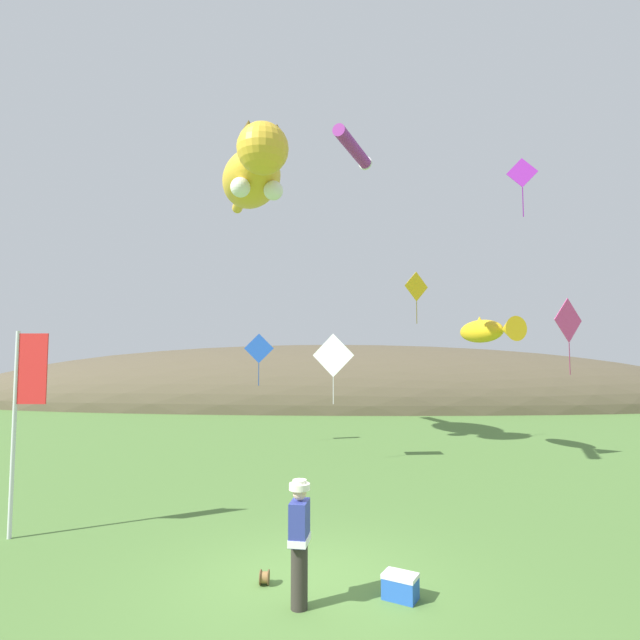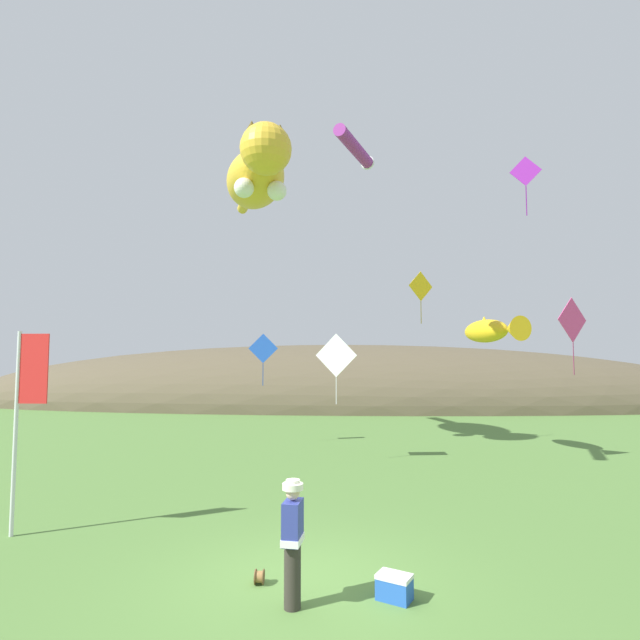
% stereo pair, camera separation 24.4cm
% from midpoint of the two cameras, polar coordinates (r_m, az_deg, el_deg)
% --- Properties ---
extents(ground_plane, '(120.00, 120.00, 0.00)m').
position_cam_midpoint_polar(ground_plane, '(8.76, -1.99, -27.97)').
color(ground_plane, '#517A38').
extents(distant_hill_ridge, '(58.54, 14.95, 8.82)m').
position_cam_midpoint_polar(distant_hill_ridge, '(37.67, 1.25, -9.57)').
color(distant_hill_ridge, brown).
rests_on(distant_hill_ridge, ground).
extents(festival_attendant, '(0.31, 0.45, 1.77)m').
position_cam_midpoint_polar(festival_attendant, '(7.73, -3.36, -23.69)').
color(festival_attendant, '#332D28').
rests_on(festival_attendant, ground).
extents(kite_spool, '(0.14, 0.23, 0.23)m').
position_cam_midpoint_polar(kite_spool, '(8.76, -7.26, -27.15)').
color(kite_spool, olive).
rests_on(kite_spool, ground).
extents(picnic_cooler, '(0.58, 0.51, 0.36)m').
position_cam_midpoint_polar(picnic_cooler, '(8.33, 8.23, -27.89)').
color(picnic_cooler, blue).
rests_on(picnic_cooler, ground).
extents(festival_banner_pole, '(0.66, 0.08, 4.04)m').
position_cam_midpoint_polar(festival_banner_pole, '(11.67, -31.35, -7.93)').
color(festival_banner_pole, silver).
rests_on(festival_banner_pole, ground).
extents(kite_giant_cat, '(3.58, 7.78, 2.45)m').
position_cam_midpoint_polar(kite_giant_cat, '(20.79, -7.98, 16.08)').
color(kite_giant_cat, gold).
extents(kite_fish_windsock, '(1.85, 3.29, 0.98)m').
position_cam_midpoint_polar(kite_fish_windsock, '(19.09, 18.18, -1.15)').
color(kite_fish_windsock, gold).
extents(kite_tube_streamer, '(1.24, 2.52, 0.44)m').
position_cam_midpoint_polar(kite_tube_streamer, '(15.45, 3.38, 19.00)').
color(kite_tube_streamer, '#8C268C').
extents(kite_diamond_pink, '(1.07, 0.70, 2.17)m').
position_cam_midpoint_polar(kite_diamond_pink, '(15.68, 26.11, -0.09)').
color(kite_diamond_pink, '#E53F8C').
extents(kite_diamond_white, '(1.40, 0.45, 2.37)m').
position_cam_midpoint_polar(kite_diamond_white, '(16.85, 1.10, -4.10)').
color(kite_diamond_white, white).
extents(kite_diamond_gold, '(1.03, 0.64, 2.10)m').
position_cam_midpoint_polar(kite_diamond_gold, '(20.35, 10.62, 3.73)').
color(kite_diamond_gold, yellow).
extents(kite_diamond_violet, '(0.88, 0.24, 1.81)m').
position_cam_midpoint_polar(kite_diamond_violet, '(16.74, 21.70, 15.29)').
color(kite_diamond_violet, purple).
extents(kite_diamond_blue, '(1.20, 0.10, 2.10)m').
position_cam_midpoint_polar(kite_diamond_blue, '(20.33, -7.34, -3.29)').
color(kite_diamond_blue, blue).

